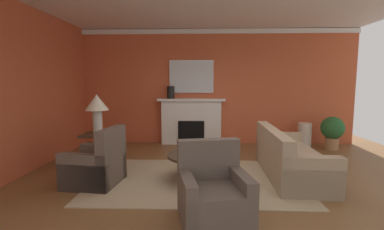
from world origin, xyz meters
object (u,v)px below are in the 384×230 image
at_px(mantel_mirror, 191,77).
at_px(coffee_table, 196,161).
at_px(vase_tall_corner, 304,135).
at_px(sofa, 289,160).
at_px(side_table, 99,148).
at_px(fireplace, 191,123).
at_px(potted_plant, 332,130).
at_px(table_lamp, 97,106).
at_px(armchair_near_window, 96,166).
at_px(armchair_facing_fireplace, 213,196).
at_px(vase_mantel_left, 171,92).

xyz_separation_m(mantel_mirror, coffee_table, (0.19, -2.89, -1.50)).
relative_size(mantel_mirror, vase_tall_corner, 1.88).
distance_m(sofa, side_table, 3.58).
xyz_separation_m(fireplace, coffee_table, (0.19, -2.77, -0.25)).
bearing_deg(mantel_mirror, potted_plant, -10.29).
bearing_deg(table_lamp, side_table, 0.00).
distance_m(armchair_near_window, side_table, 0.87).
bearing_deg(mantel_mirror, table_lamp, -126.39).
bearing_deg(armchair_near_window, table_lamp, 108.00).
xyz_separation_m(mantel_mirror, table_lamp, (-1.72, -2.34, -0.61)).
relative_size(mantel_mirror, potted_plant, 1.43).
height_order(fireplace, sofa, fireplace).
distance_m(side_table, table_lamp, 0.82).
relative_size(table_lamp, vase_tall_corner, 1.18).
height_order(fireplace, potted_plant, fireplace).
distance_m(armchair_facing_fireplace, coffee_table, 1.41).
relative_size(coffee_table, side_table, 1.43).
height_order(coffee_table, table_lamp, table_lamp).
bearing_deg(table_lamp, sofa, -4.94).
bearing_deg(vase_mantel_left, armchair_facing_fireplace, -76.79).
bearing_deg(armchair_near_window, potted_plant, 26.78).
distance_m(armchair_facing_fireplace, vase_tall_corner, 4.62).
relative_size(mantel_mirror, sofa, 0.56).
bearing_deg(armchair_near_window, vase_mantel_left, 73.13).
relative_size(armchair_near_window, potted_plant, 1.14).
distance_m(coffee_table, potted_plant, 4.04).
bearing_deg(side_table, fireplace, 52.15).
height_order(fireplace, mantel_mirror, mantel_mirror).
distance_m(armchair_near_window, armchair_facing_fireplace, 2.19).
distance_m(table_lamp, vase_tall_corner, 5.12).
relative_size(side_table, vase_tall_corner, 1.11).
distance_m(coffee_table, vase_tall_corner, 3.70).
relative_size(mantel_mirror, armchair_near_window, 1.25).
bearing_deg(mantel_mirror, fireplace, -90.00).
xyz_separation_m(mantel_mirror, vase_tall_corner, (2.94, -0.42, -1.51)).
xyz_separation_m(armchair_facing_fireplace, side_table, (-2.14, 1.95, 0.09)).
relative_size(fireplace, vase_mantel_left, 5.42).
bearing_deg(table_lamp, vase_mantel_left, 61.57).
bearing_deg(mantel_mirror, coffee_table, -86.30).
xyz_separation_m(coffee_table, vase_mantel_left, (-0.74, 2.72, 1.07)).
bearing_deg(side_table, armchair_near_window, -72.00).
height_order(mantel_mirror, potted_plant, mantel_mirror).
bearing_deg(table_lamp, armchair_near_window, -72.00).
relative_size(table_lamp, vase_mantel_left, 2.26).
relative_size(fireplace, vase_tall_corner, 2.84).
distance_m(mantel_mirror, vase_tall_corner, 3.33).
bearing_deg(armchair_facing_fireplace, vase_mantel_left, 103.21).
bearing_deg(fireplace, mantel_mirror, 90.00).
bearing_deg(table_lamp, potted_plant, 17.89).
bearing_deg(potted_plant, mantel_mirror, 169.71).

